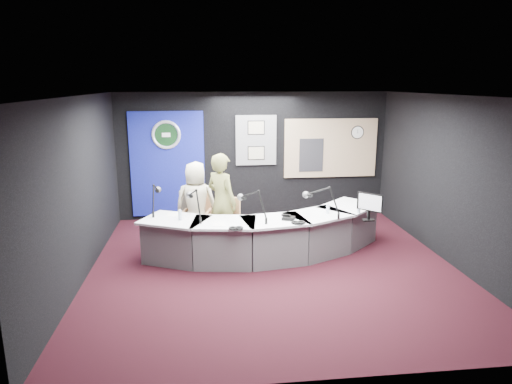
{
  "coord_description": "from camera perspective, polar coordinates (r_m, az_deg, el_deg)",
  "views": [
    {
      "loc": [
        -1.1,
        -7.02,
        3.0
      ],
      "look_at": [
        -0.2,
        0.8,
        1.1
      ],
      "focal_mm": 32.0,
      "sensor_mm": 36.0,
      "label": 1
    }
  ],
  "objects": [
    {
      "name": "broadcast_desk",
      "position": [
        8.08,
        1.26,
        -5.39
      ],
      "size": [
        4.5,
        1.9,
        0.75
      ],
      "primitive_type": null,
      "color": "silver",
      "rests_on": "ground"
    },
    {
      "name": "computer_monitor",
      "position": [
        7.77,
        13.98,
        -1.22
      ],
      "size": [
        0.3,
        0.3,
        0.28
      ],
      "primitive_type": "cube",
      "rotation": [
        0.0,
        0.0,
        -0.79
      ],
      "color": "black",
      "rests_on": "broadcast_desk"
    },
    {
      "name": "armchair_right",
      "position": [
        8.37,
        -4.25,
        -4.25
      ],
      "size": [
        0.71,
        0.71,
        0.89
      ],
      "primitive_type": null,
      "rotation": [
        0.0,
        0.0,
        -0.8
      ],
      "color": "tan",
      "rests_on": "ground"
    },
    {
      "name": "water_bottles",
      "position": [
        7.87,
        1.96,
        -2.38
      ],
      "size": [
        3.18,
        0.17,
        0.18
      ],
      "primitive_type": null,
      "color": "silver",
      "rests_on": "broadcast_desk"
    },
    {
      "name": "wall_front",
      "position": [
        4.47,
        8.21,
        -7.57
      ],
      "size": [
        6.0,
        0.02,
        2.8
      ],
      "primitive_type": "cube",
      "color": "black",
      "rests_on": "ground"
    },
    {
      "name": "notepad",
      "position": [
        7.49,
        -4.78,
        -3.95
      ],
      "size": [
        0.2,
        0.29,
        0.0
      ],
      "primitive_type": "cube",
      "rotation": [
        0.0,
        0.0,
        -0.01
      ],
      "color": "white",
      "rests_on": "broadcast_desk"
    },
    {
      "name": "boom_mic_d",
      "position": [
        7.89,
        8.27,
        -0.89
      ],
      "size": [
        0.61,
        0.5,
        0.6
      ],
      "primitive_type": null,
      "color": "black",
      "rests_on": "broadcast_desk"
    },
    {
      "name": "framed_photo_upper",
      "position": [
        10.08,
        0.02,
        8.04
      ],
      "size": [
        0.34,
        0.02,
        0.27
      ],
      "primitive_type": "cube",
      "color": "gray",
      "rests_on": "pinboard"
    },
    {
      "name": "wall_left",
      "position": [
        7.45,
        -21.17,
        0.23
      ],
      "size": [
        0.02,
        6.0,
        2.8
      ],
      "primitive_type": "cube",
      "color": "black",
      "rests_on": "ground"
    },
    {
      "name": "equipment_rack",
      "position": [
        10.37,
        6.92,
        4.59
      ],
      "size": [
        0.55,
        0.02,
        0.75
      ],
      "primitive_type": "cube",
      "color": "black",
      "rests_on": "booth_window_frame"
    },
    {
      "name": "paper_stack",
      "position": [
        8.11,
        -10.4,
        -2.77
      ],
      "size": [
        0.24,
        0.31,
        0.0
      ],
      "primitive_type": "cube",
      "rotation": [
        0.0,
        0.0,
        0.12
      ],
      "color": "white",
      "rests_on": "broadcast_desk"
    },
    {
      "name": "ceiling",
      "position": [
        7.11,
        2.39,
        11.94
      ],
      "size": [
        6.0,
        6.0,
        0.02
      ],
      "primitive_type": "cube",
      "color": "silver",
      "rests_on": "ground"
    },
    {
      "name": "wall_right",
      "position": [
        8.29,
        23.25,
        1.32
      ],
      "size": [
        0.02,
        6.0,
        2.8
      ],
      "primitive_type": "cube",
      "color": "black",
      "rests_on": "ground"
    },
    {
      "name": "agency_seal",
      "position": [
        10.05,
        -11.17,
        7.02
      ],
      "size": [
        0.63,
        0.07,
        0.63
      ],
      "primitive_type": "torus",
      "rotation": [
        1.57,
        0.0,
        0.0
      ],
      "color": "silver",
      "rests_on": "backdrop_panel"
    },
    {
      "name": "person_man",
      "position": [
        8.61,
        -7.49,
        -1.42
      ],
      "size": [
        0.81,
        0.56,
        1.58
      ],
      "primitive_type": "imported",
      "rotation": [
        0.0,
        0.0,
        3.07
      ],
      "color": "beige",
      "rests_on": "ground"
    },
    {
      "name": "ground",
      "position": [
        7.72,
        2.18,
        -9.33
      ],
      "size": [
        6.0,
        6.0,
        0.0
      ],
      "primitive_type": "plane",
      "color": "black",
      "rests_on": "ground"
    },
    {
      "name": "wall_back",
      "position": [
        10.21,
        -0.29,
        4.55
      ],
      "size": [
        6.0,
        0.02,
        2.8
      ],
      "primitive_type": "cube",
      "color": "black",
      "rests_on": "ground"
    },
    {
      "name": "boom_mic_c",
      "position": [
        7.58,
        -0.38,
        -1.35
      ],
      "size": [
        0.5,
        0.61,
        0.6
      ],
      "primitive_type": null,
      "color": "black",
      "rests_on": "broadcast_desk"
    },
    {
      "name": "person_woman",
      "position": [
        8.24,
        -4.31,
        -1.28
      ],
      "size": [
        0.76,
        0.77,
        1.79
      ],
      "primitive_type": "imported",
      "rotation": [
        0.0,
        0.0,
        2.33
      ],
      "color": "olive",
      "rests_on": "ground"
    },
    {
      "name": "booth_glow",
      "position": [
        10.48,
        9.32,
        5.44
      ],
      "size": [
        2.0,
        0.02,
        1.2
      ],
      "primitive_type": "cube",
      "color": "tan",
      "rests_on": "booth_window_frame"
    },
    {
      "name": "headphones_far",
      "position": [
        7.2,
        -2.52,
        -4.52
      ],
      "size": [
        0.23,
        0.23,
        0.04
      ],
      "primitive_type": "torus",
      "color": "black",
      "rests_on": "broadcast_desk"
    },
    {
      "name": "draped_jacket",
      "position": [
        8.89,
        -7.9,
        -2.09
      ],
      "size": [
        0.51,
        0.2,
        0.7
      ],
      "primitive_type": "cube",
      "rotation": [
        0.0,
        0.0,
        -0.21
      ],
      "color": "#655F55",
      "rests_on": "armchair_left"
    },
    {
      "name": "headphones_near",
      "position": [
        7.5,
        5.32,
        -3.82
      ],
      "size": [
        0.22,
        0.22,
        0.04
      ],
      "primitive_type": "torus",
      "color": "black",
      "rests_on": "broadcast_desk"
    },
    {
      "name": "framed_photo_lower",
      "position": [
        10.15,
        0.02,
        4.89
      ],
      "size": [
        0.34,
        0.02,
        0.27
      ],
      "primitive_type": "cube",
      "color": "gray",
      "rests_on": "pinboard"
    },
    {
      "name": "seal_center",
      "position": [
        10.05,
        -11.17,
        7.03
      ],
      "size": [
        0.48,
        0.01,
        0.48
      ],
      "primitive_type": "cylinder",
      "rotation": [
        1.57,
        0.0,
        0.0
      ],
      "color": "black",
      "rests_on": "backdrop_panel"
    },
    {
      "name": "booth_window_frame",
      "position": [
        10.49,
        9.31,
        5.44
      ],
      "size": [
        2.12,
        0.06,
        1.32
      ],
      "primitive_type": "cube",
      "color": "tan",
      "rests_on": "wall_back"
    },
    {
      "name": "wall_clock",
      "position": [
        10.6,
        12.57,
        7.29
      ],
      "size": [
        0.28,
        0.01,
        0.28
      ],
      "primitive_type": "cylinder",
      "rotation": [
        1.57,
        0.0,
        0.0
      ],
      "color": "white",
      "rests_on": "booth_window_frame"
    },
    {
      "name": "armchair_left",
      "position": [
        8.71,
        -7.42,
        -3.6
      ],
      "size": [
        0.6,
        0.6,
        0.9
      ],
      "primitive_type": null,
      "rotation": [
        0.0,
        0.0,
        -0.21
      ],
      "color": "tan",
      "rests_on": "ground"
    },
    {
      "name": "pinboard",
      "position": [
        10.14,
        0.0,
        6.48
      ],
      "size": [
        0.9,
        0.04,
        1.1
      ],
      "primitive_type": "cube",
      "color": "slate",
      "rests_on": "wall_back"
    },
    {
      "name": "boom_mic_a",
      "position": [
        8.22,
        -12.47,
        -0.48
      ],
      "size": [
        0.16,
        0.74,
        0.6
      ],
      "primitive_type": null,
      "color": "black",
      "rests_on": "broadcast_desk"
    },
    {
      "name": "boom_mic_b",
      "position": [
        7.74,
        -7.69,
        -1.15
      ],
      "size": [
        0.3,
        0.71,
        0.6
      ],
      "primitive_type": null,
      "color": "black",
      "rests_on": "broadcast_desk"
    },
    {
      "name": "backdrop_panel",
      "position": [
        10.18,
        -10.99,
        3.41
      ],
      "size": [
        1.6,
        0.05,
        2.3
      ],
      "primitive_type": "cube",
      "color": "navy",
      "rests_on": "wall_back"
    },
    {
      "name": "desk_phone",
      "position": [
        7.69,
        4.1,
        -3.29
      ],
      "size": [
        0.25,
        0.23,
        0.05
      ],
      "primitive_type": "cube",
      "rotation": [
        0.0,
        0.0,
        -0.39
      ],
      "color": "black",
      "rests_on": "broadcast_desk"
    }
  ]
}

